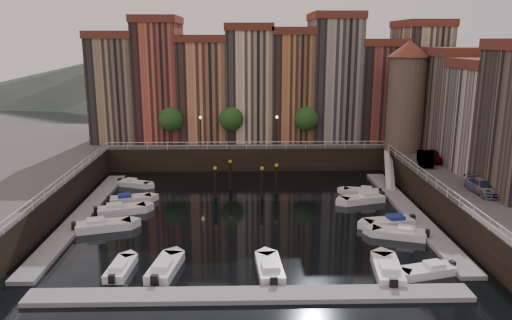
{
  "coord_description": "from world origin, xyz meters",
  "views": [
    {
      "loc": [
        -0.32,
        -47.44,
        16.94
      ],
      "look_at": [
        0.94,
        4.0,
        4.44
      ],
      "focal_mm": 35.0,
      "sensor_mm": 36.0,
      "label": 1
    }
  ],
  "objects_px": {
    "car_c": "(483,188)",
    "mooring_pilings": "(246,180)",
    "gangway": "(389,168)",
    "corner_tower": "(406,95)",
    "boat_left_1": "(102,226)",
    "boat_left_3": "(129,199)",
    "car_a": "(435,157)",
    "boat_left_2": "(120,210)",
    "car_b": "(425,159)"
  },
  "relations": [
    {
      "from": "corner_tower",
      "to": "boat_left_2",
      "type": "distance_m",
      "value": 37.12
    },
    {
      "from": "boat_left_2",
      "to": "car_b",
      "type": "xyz_separation_m",
      "value": [
        32.91,
        6.93,
        3.36
      ]
    },
    {
      "from": "gangway",
      "to": "mooring_pilings",
      "type": "bearing_deg",
      "value": -166.51
    },
    {
      "from": "mooring_pilings",
      "to": "car_c",
      "type": "bearing_deg",
      "value": -24.4
    },
    {
      "from": "gangway",
      "to": "boat_left_1",
      "type": "height_order",
      "value": "gangway"
    },
    {
      "from": "corner_tower",
      "to": "boat_left_3",
      "type": "height_order",
      "value": "corner_tower"
    },
    {
      "from": "boat_left_1",
      "to": "car_a",
      "type": "xyz_separation_m",
      "value": [
        35.08,
        12.63,
        3.28
      ]
    },
    {
      "from": "car_c",
      "to": "corner_tower",
      "type": "bearing_deg",
      "value": 91.15
    },
    {
      "from": "car_a",
      "to": "car_b",
      "type": "distance_m",
      "value": 2.05
    },
    {
      "from": "gangway",
      "to": "car_a",
      "type": "xyz_separation_m",
      "value": [
        4.65,
        -1.77,
        1.77
      ]
    },
    {
      "from": "car_a",
      "to": "car_c",
      "type": "height_order",
      "value": "car_a"
    },
    {
      "from": "gangway",
      "to": "boat_left_1",
      "type": "distance_m",
      "value": 33.69
    },
    {
      "from": "gangway",
      "to": "boat_left_2",
      "type": "xyz_separation_m",
      "value": [
        -29.83,
        -10.01,
        -1.53
      ]
    },
    {
      "from": "boat_left_1",
      "to": "boat_left_2",
      "type": "height_order",
      "value": "boat_left_1"
    },
    {
      "from": "corner_tower",
      "to": "car_c",
      "type": "bearing_deg",
      "value": -84.93
    },
    {
      "from": "corner_tower",
      "to": "boat_left_1",
      "type": "relative_size",
      "value": 2.61
    },
    {
      "from": "gangway",
      "to": "car_a",
      "type": "relative_size",
      "value": 2.08
    },
    {
      "from": "gangway",
      "to": "car_b",
      "type": "relative_size",
      "value": 1.84
    },
    {
      "from": "gangway",
      "to": "boat_left_1",
      "type": "bearing_deg",
      "value": -154.68
    },
    {
      "from": "mooring_pilings",
      "to": "boat_left_2",
      "type": "bearing_deg",
      "value": -154.99
    },
    {
      "from": "corner_tower",
      "to": "car_b",
      "type": "xyz_separation_m",
      "value": [
        0.18,
        -7.58,
        -6.45
      ]
    },
    {
      "from": "boat_left_3",
      "to": "boat_left_2",
      "type": "bearing_deg",
      "value": -108.19
    },
    {
      "from": "boat_left_2",
      "to": "car_a",
      "type": "distance_m",
      "value": 35.6
    },
    {
      "from": "boat_left_1",
      "to": "boat_left_2",
      "type": "distance_m",
      "value": 4.43
    },
    {
      "from": "boat_left_1",
      "to": "mooring_pilings",
      "type": "bearing_deg",
      "value": 22.02
    },
    {
      "from": "corner_tower",
      "to": "boat_left_2",
      "type": "bearing_deg",
      "value": -156.09
    },
    {
      "from": "car_a",
      "to": "car_b",
      "type": "xyz_separation_m",
      "value": [
        -1.57,
        -1.31,
        0.06
      ]
    },
    {
      "from": "gangway",
      "to": "boat_left_2",
      "type": "height_order",
      "value": "gangway"
    },
    {
      "from": "boat_left_1",
      "to": "boat_left_3",
      "type": "xyz_separation_m",
      "value": [
        0.75,
        7.87,
        -0.05
      ]
    },
    {
      "from": "car_a",
      "to": "car_c",
      "type": "relative_size",
      "value": 0.89
    },
    {
      "from": "corner_tower",
      "to": "boat_left_2",
      "type": "relative_size",
      "value": 2.72
    },
    {
      "from": "mooring_pilings",
      "to": "corner_tower",
      "type": "bearing_deg",
      "value": 23.21
    },
    {
      "from": "boat_left_1",
      "to": "boat_left_2",
      "type": "relative_size",
      "value": 1.04
    },
    {
      "from": "car_b",
      "to": "corner_tower",
      "type": "bearing_deg",
      "value": 107.05
    },
    {
      "from": "boat_left_2",
      "to": "boat_left_3",
      "type": "height_order",
      "value": "boat_left_2"
    },
    {
      "from": "car_b",
      "to": "boat_left_1",
      "type": "bearing_deg",
      "value": -145.67
    },
    {
      "from": "corner_tower",
      "to": "car_a",
      "type": "bearing_deg",
      "value": -74.38
    },
    {
      "from": "corner_tower",
      "to": "mooring_pilings",
      "type": "relative_size",
      "value": 1.94
    },
    {
      "from": "gangway",
      "to": "car_a",
      "type": "distance_m",
      "value": 5.28
    },
    {
      "from": "boat_left_3",
      "to": "car_b",
      "type": "xyz_separation_m",
      "value": [
        32.76,
        3.45,
        3.39
      ]
    },
    {
      "from": "boat_left_1",
      "to": "gangway",
      "type": "bearing_deg",
      "value": 9.46
    },
    {
      "from": "corner_tower",
      "to": "car_a",
      "type": "relative_size",
      "value": 3.44
    },
    {
      "from": "gangway",
      "to": "boat_left_3",
      "type": "xyz_separation_m",
      "value": [
        -29.68,
        -6.53,
        -1.56
      ]
    },
    {
      "from": "car_c",
      "to": "car_a",
      "type": "bearing_deg",
      "value": 85.57
    },
    {
      "from": "car_c",
      "to": "gangway",
      "type": "bearing_deg",
      "value": 104.04
    },
    {
      "from": "gangway",
      "to": "car_c",
      "type": "bearing_deg",
      "value": -72.05
    },
    {
      "from": "car_c",
      "to": "mooring_pilings",
      "type": "bearing_deg",
      "value": 151.68
    },
    {
      "from": "mooring_pilings",
      "to": "car_a",
      "type": "height_order",
      "value": "car_a"
    },
    {
      "from": "boat_left_1",
      "to": "car_b",
      "type": "bearing_deg",
      "value": 2.8
    },
    {
      "from": "car_b",
      "to": "car_c",
      "type": "bearing_deg",
      "value": -66.72
    }
  ]
}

